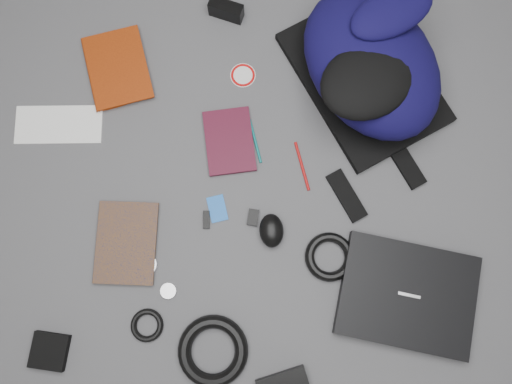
{
  "coord_description": "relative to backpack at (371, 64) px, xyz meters",
  "views": [
    {
      "loc": [
        -0.02,
        -0.25,
        1.38
      ],
      "look_at": [
        0.0,
        0.0,
        0.02
      ],
      "focal_mm": 35.0,
      "sensor_mm": 36.0,
      "label": 1
    }
  ],
  "objects": [
    {
      "name": "ground",
      "position": [
        -0.34,
        -0.31,
        -0.11
      ],
      "size": [
        4.0,
        4.0,
        0.0
      ],
      "primitive_type": "plane",
      "color": "#4F4F51",
      "rests_on": "ground"
    },
    {
      "name": "backpack",
      "position": [
        0.0,
        0.0,
        0.0
      ],
      "size": [
        0.53,
        0.62,
        0.21
      ],
      "primitive_type": null,
      "rotation": [
        0.0,
        0.0,
        0.42
      ],
      "color": "black",
      "rests_on": "ground"
    },
    {
      "name": "laptop",
      "position": [
        0.04,
        -0.62,
        -0.09
      ],
      "size": [
        0.42,
        0.36,
        0.04
      ],
      "primitive_type": "cube",
      "rotation": [
        0.0,
        0.0,
        -0.29
      ],
      "color": "black",
      "rests_on": "ground"
    },
    {
      "name": "textbook_red",
      "position": [
        -0.8,
        0.07,
        -0.09
      ],
      "size": [
        0.21,
        0.26,
        0.03
      ],
      "primitive_type": "imported",
      "rotation": [
        0.0,
        0.0,
        0.18
      ],
      "color": "maroon",
      "rests_on": "ground"
    },
    {
      "name": "comic_book",
      "position": [
        -0.79,
        -0.41,
        -0.1
      ],
      "size": [
        0.19,
        0.24,
        0.02
      ],
      "primitive_type": "imported",
      "rotation": [
        0.0,
        0.0,
        -0.11
      ],
      "color": "#9C5A0B",
      "rests_on": "ground"
    },
    {
      "name": "envelope",
      "position": [
        -0.89,
        -0.07,
        -0.11
      ],
      "size": [
        0.26,
        0.13,
        0.0
      ],
      "primitive_type": "cube",
      "rotation": [
        0.0,
        0.0,
        -0.07
      ],
      "color": "white",
      "rests_on": "ground"
    },
    {
      "name": "dvd_case",
      "position": [
        -0.4,
        -0.16,
        -0.1
      ],
      "size": [
        0.14,
        0.2,
        0.01
      ],
      "primitive_type": "cube",
      "rotation": [
        0.0,
        0.0,
        0.05
      ],
      "color": "#3B0B1A",
      "rests_on": "ground"
    },
    {
      "name": "compact_camera",
      "position": [
        -0.38,
        0.24,
        -0.08
      ],
      "size": [
        0.11,
        0.07,
        0.06
      ],
      "primitive_type": "cube",
      "rotation": [
        0.0,
        0.0,
        -0.41
      ],
      "color": "black",
      "rests_on": "ground"
    },
    {
      "name": "sticker_disc",
      "position": [
        -0.35,
        0.04,
        -0.11
      ],
      "size": [
        0.09,
        0.09,
        0.0
      ],
      "primitive_type": "cylinder",
      "rotation": [
        0.0,
        0.0,
        -0.18
      ],
      "color": "white",
      "rests_on": "ground"
    },
    {
      "name": "pen_teal",
      "position": [
        -0.33,
        -0.16,
        -0.1
      ],
      "size": [
        0.03,
        0.13,
        0.01
      ],
      "primitive_type": "cylinder",
      "rotation": [
        1.57,
        0.0,
        0.17
      ],
      "color": "#0C706F",
      "rests_on": "ground"
    },
    {
      "name": "pen_red",
      "position": [
        -0.2,
        -0.25,
        -0.1
      ],
      "size": [
        0.03,
        0.14,
        0.01
      ],
      "primitive_type": "cylinder",
      "rotation": [
        1.57,
        0.0,
        0.17
      ],
      "color": "#AF0D0D",
      "rests_on": "ground"
    },
    {
      "name": "id_badge",
      "position": [
        -0.45,
        -0.35,
        -0.11
      ],
      "size": [
        0.06,
        0.08,
        0.0
      ],
      "primitive_type": "cube",
      "rotation": [
        0.0,
        0.0,
        0.16
      ],
      "color": "blue",
      "rests_on": "ground"
    },
    {
      "name": "usb_black",
      "position": [
        -0.48,
        -0.38,
        -0.1
      ],
      "size": [
        0.02,
        0.05,
        0.01
      ],
      "primitive_type": "cube",
      "rotation": [
        0.0,
        0.0,
        -0.07
      ],
      "color": "black",
      "rests_on": "ground"
    },
    {
      "name": "key_fob",
      "position": [
        -0.35,
        -0.38,
        -0.1
      ],
      "size": [
        0.04,
        0.05,
        0.01
      ],
      "primitive_type": "cube",
      "rotation": [
        0.0,
        0.0,
        -0.24
      ],
      "color": "black",
      "rests_on": "ground"
    },
    {
      "name": "mouse",
      "position": [
        -0.31,
        -0.42,
        -0.08
      ],
      "size": [
        0.07,
        0.09,
        0.05
      ],
      "primitive_type": "ellipsoid",
      "rotation": [
        0.0,
        0.0,
        -0.02
      ],
      "color": "black",
      "rests_on": "ground"
    },
    {
      "name": "headphone_left",
      "position": [
        -0.65,
        -0.49,
        -0.1
      ],
      "size": [
        0.07,
        0.07,
        0.01
      ],
      "primitive_type": "cylinder",
      "rotation": [
        0.0,
        0.0,
        0.35
      ],
      "color": "#A9A8AB",
      "rests_on": "ground"
    },
    {
      "name": "headphone_right",
      "position": [
        -0.6,
        -0.56,
        -0.1
      ],
      "size": [
        0.04,
        0.04,
        0.01
      ],
      "primitive_type": "cylinder",
      "rotation": [
        0.0,
        0.0,
        -0.01
      ],
      "color": "#AFAEB1",
      "rests_on": "ground"
    },
    {
      "name": "cable_coil",
      "position": [
        -0.15,
        -0.51,
        -0.09
      ],
      "size": [
        0.14,
        0.14,
        0.03
      ],
      "primitive_type": "torus",
      "rotation": [
        0.0,
        0.0,
        0.07
      ],
      "color": "black",
      "rests_on": "ground"
    },
    {
      "name": "power_brick",
      "position": [
        -0.31,
        -0.82,
        -0.09
      ],
      "size": [
        0.14,
        0.08,
        0.03
      ],
      "primitive_type": "cube",
      "rotation": [
        0.0,
        0.0,
        0.22
      ],
      "color": "black",
      "rests_on": "ground"
    },
    {
      "name": "power_cord_coil",
      "position": [
        -0.49,
        -0.73,
        -0.09
      ],
      "size": [
        0.21,
        0.21,
        0.04
      ],
      "primitive_type": "torus",
      "rotation": [
        0.0,
        0.0,
        -0.16
      ],
      "color": "black",
      "rests_on": "ground"
    },
    {
      "name": "pouch",
      "position": [
        -0.92,
        -0.69,
        -0.1
      ],
      "size": [
        0.11,
        0.11,
        0.02
      ],
      "primitive_type": "cube",
      "rotation": [
        0.0,
        0.0,
        -0.22
      ],
      "color": "black",
      "rests_on": "ground"
    },
    {
      "name": "earbud_coil",
      "position": [
        -0.66,
        -0.65,
        -0.1
      ],
      "size": [
        0.11,
        0.11,
        0.02
      ],
      "primitive_type": "torus",
      "rotation": [
        0.0,
        0.0,
        0.36
      ],
      "color": "black",
      "rests_on": "ground"
    }
  ]
}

